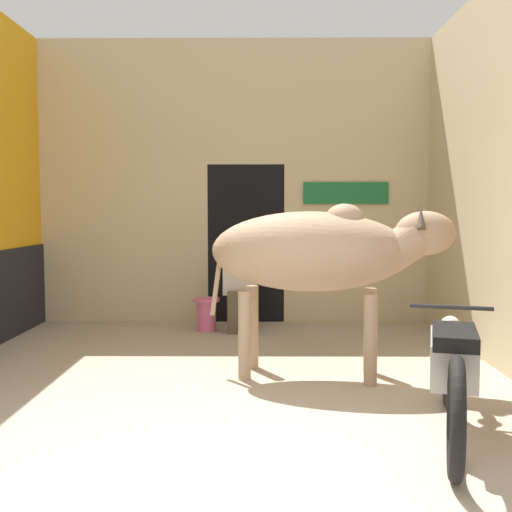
# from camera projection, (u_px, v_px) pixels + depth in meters

# --- Properties ---
(ground_plane) EXTENTS (30.00, 30.00, 0.00)m
(ground_plane) POSITION_uv_depth(u_px,v_px,m) (196.00, 479.00, 3.29)
(ground_plane) COLOR tan
(wall_back_with_doorway) EXTENTS (5.10, 0.93, 3.70)m
(wall_back_with_doorway) POSITION_uv_depth(u_px,v_px,m) (238.00, 202.00, 8.08)
(wall_back_with_doorway) COLOR #C6B289
(wall_back_with_doorway) RESTS_ON ground_plane
(wall_right_with_door) EXTENTS (0.22, 4.69, 3.70)m
(wall_right_with_door) POSITION_uv_depth(u_px,v_px,m) (512.00, 172.00, 5.43)
(wall_right_with_door) COLOR #C6B289
(wall_right_with_door) RESTS_ON ground_plane
(cow) EXTENTS (2.17, 1.01, 1.54)m
(cow) POSITION_uv_depth(u_px,v_px,m) (319.00, 252.00, 5.25)
(cow) COLOR tan
(cow) RESTS_ON ground_plane
(motorcycle_near) EXTENTS (0.73, 1.92, 0.79)m
(motorcycle_near) POSITION_uv_depth(u_px,v_px,m) (452.00, 369.00, 3.88)
(motorcycle_near) COLOR black
(motorcycle_near) RESTS_ON ground_plane
(shopkeeper_seated) EXTENTS (0.41, 0.34, 1.19)m
(shopkeeper_seated) POSITION_uv_depth(u_px,v_px,m) (240.00, 281.00, 7.29)
(shopkeeper_seated) COLOR brown
(shopkeeper_seated) RESTS_ON ground_plane
(plastic_stool) EXTENTS (0.33, 0.33, 0.40)m
(plastic_stool) POSITION_uv_depth(u_px,v_px,m) (207.00, 313.00, 7.36)
(plastic_stool) COLOR #DB6093
(plastic_stool) RESTS_ON ground_plane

